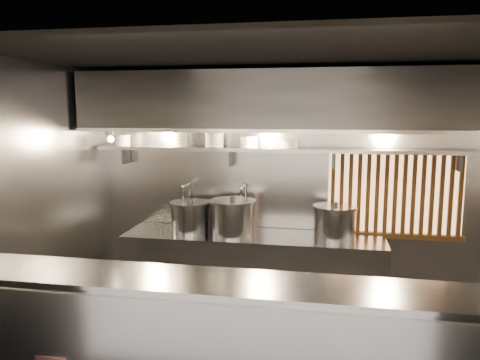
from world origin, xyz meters
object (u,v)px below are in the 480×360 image
(heat_lamp, at_px, (109,134))
(stock_pot_left, at_px, (190,217))
(stock_pot_mid, at_px, (233,217))
(stock_pot_right, at_px, (335,222))
(pendant_bulb, at_px, (272,143))

(heat_lamp, height_order, stock_pot_left, heat_lamp)
(heat_lamp, relative_size, stock_pot_mid, 0.51)
(heat_lamp, relative_size, stock_pot_right, 0.60)
(stock_pot_left, bearing_deg, stock_pot_mid, -3.15)
(stock_pot_left, relative_size, stock_pot_right, 1.01)
(stock_pot_right, bearing_deg, stock_pot_mid, -177.70)
(heat_lamp, xyz_separation_m, stock_pot_right, (2.52, 0.31, -0.98))
(pendant_bulb, bearing_deg, stock_pot_right, -3.22)
(stock_pot_left, relative_size, stock_pot_mid, 0.86)
(heat_lamp, height_order, pendant_bulb, heat_lamp)
(heat_lamp, relative_size, stock_pot_left, 0.59)
(heat_lamp, xyz_separation_m, stock_pot_left, (0.84, 0.29, -0.98))
(heat_lamp, height_order, stock_pot_mid, heat_lamp)
(stock_pot_right, bearing_deg, pendant_bulb, 176.78)
(stock_pot_mid, xyz_separation_m, stock_pot_right, (1.16, 0.05, -0.02))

